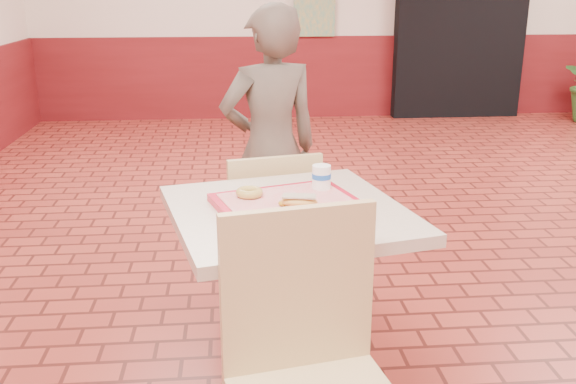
{
  "coord_description": "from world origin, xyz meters",
  "views": [
    {
      "loc": [
        -1.62,
        -3.01,
        1.61
      ],
      "look_at": [
        -1.43,
        -0.87,
        0.91
      ],
      "focal_mm": 40.0,
      "sensor_mm": 36.0,
      "label": 1
    }
  ],
  "objects": [
    {
      "name": "paper_cup",
      "position": [
        -1.29,
        -0.74,
        0.92
      ],
      "size": [
        0.07,
        0.07,
        0.09
      ],
      "rotation": [
        0.0,
        0.0,
        0.02
      ],
      "color": "white",
      "rests_on": "serving_tray"
    },
    {
      "name": "wainscot_band",
      "position": [
        0.0,
        0.0,
        0.5
      ],
      "size": [
        8.0,
        10.0,
        1.0
      ],
      "color": "maroon",
      "rests_on": "ground"
    },
    {
      "name": "corridor_doorway",
      "position": [
        1.2,
        4.88,
        1.1
      ],
      "size": [
        1.6,
        0.22,
        2.2
      ],
      "primitive_type": "cube",
      "color": "black",
      "rests_on": "ground"
    },
    {
      "name": "main_table",
      "position": [
        -1.43,
        -0.87,
        0.57
      ],
      "size": [
        0.8,
        0.8,
        0.85
      ],
      "rotation": [
        0.0,
        0.0,
        0.23
      ],
      "color": "beige",
      "rests_on": "ground"
    },
    {
      "name": "ring_donut",
      "position": [
        -1.57,
        -0.82,
        0.89
      ],
      "size": [
        0.1,
        0.1,
        0.03
      ],
      "primitive_type": "torus",
      "rotation": [
        0.0,
        0.0,
        -0.04
      ],
      "color": "#B99B43",
      "rests_on": "serving_tray"
    },
    {
      "name": "room_shell",
      "position": [
        0.0,
        0.0,
        1.5
      ],
      "size": [
        8.01,
        10.01,
        3.01
      ],
      "color": "maroon",
      "rests_on": "ground"
    },
    {
      "name": "chair_main_back",
      "position": [
        -1.46,
        -0.27,
        0.51
      ],
      "size": [
        0.5,
        0.5,
        0.91
      ],
      "rotation": [
        0.0,
        0.0,
        3.35
      ],
      "color": "#D6BF80",
      "rests_on": "ground"
    },
    {
      "name": "long_john_donut",
      "position": [
        -1.4,
        -0.94,
        0.9
      ],
      "size": [
        0.14,
        0.09,
        0.04
      ],
      "rotation": [
        0.0,
        0.0,
        -0.18
      ],
      "color": "gold",
      "rests_on": "serving_tray"
    },
    {
      "name": "customer",
      "position": [
        -1.42,
        0.33,
        0.76
      ],
      "size": [
        0.64,
        0.51,
        1.52
      ],
      "primitive_type": "imported",
      "rotation": [
        0.0,
        0.0,
        3.44
      ],
      "color": "brown",
      "rests_on": "ground"
    },
    {
      "name": "serving_tray",
      "position": [
        -1.43,
        -0.87,
        0.86
      ],
      "size": [
        0.49,
        0.38,
        0.03
      ],
      "rotation": [
        0.0,
        0.0,
        0.3
      ],
      "color": "red",
      "rests_on": "main_table"
    },
    {
      "name": "chair_main_front",
      "position": [
        -1.42,
        -1.44,
        0.56
      ],
      "size": [
        0.54,
        0.54,
        1.01
      ],
      "rotation": [
        0.0,
        0.0,
        0.19
      ],
      "color": "#D2B57E",
      "rests_on": "ground"
    }
  ]
}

